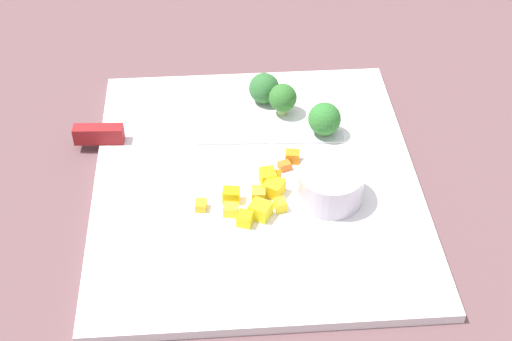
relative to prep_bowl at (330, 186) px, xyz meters
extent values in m
plane|color=brown|center=(-0.04, -0.08, -0.03)|extent=(4.00, 4.00, 0.00)
cube|color=white|center=(-0.04, -0.08, -0.03)|extent=(0.45, 0.39, 0.01)
cylinder|color=#BDB4C5|center=(0.00, 0.00, 0.00)|extent=(0.08, 0.08, 0.04)
cube|color=silver|center=(-0.12, -0.06, -0.02)|extent=(0.03, 0.19, 0.00)
cube|color=maroon|center=(-0.13, -0.28, -0.01)|extent=(0.02, 0.06, 0.02)
cube|color=orange|center=(-0.06, -0.05, -0.02)|extent=(0.02, 0.02, 0.01)
cube|color=orange|center=(-0.07, -0.04, -0.01)|extent=(0.02, 0.02, 0.01)
cube|color=orange|center=(-0.03, -0.07, -0.01)|extent=(0.01, 0.01, 0.01)
cube|color=orange|center=(-0.04, -0.06, -0.01)|extent=(0.02, 0.02, 0.01)
cube|color=yellow|center=(0.00, -0.12, -0.01)|extent=(0.02, 0.02, 0.02)
cube|color=yellow|center=(-0.03, -0.07, -0.01)|extent=(0.02, 0.02, 0.02)
cube|color=yellow|center=(-0.01, -0.06, -0.01)|extent=(0.03, 0.03, 0.02)
cube|color=yellow|center=(0.02, -0.08, -0.01)|extent=(0.03, 0.03, 0.02)
cube|color=yellow|center=(0.01, -0.06, -0.01)|extent=(0.02, 0.02, 0.01)
cube|color=yellow|center=(0.04, -0.10, -0.01)|extent=(0.02, 0.02, 0.02)
cube|color=yellow|center=(0.01, -0.15, -0.01)|extent=(0.02, 0.01, 0.01)
cube|color=yellow|center=(0.00, -0.08, -0.01)|extent=(0.02, 0.02, 0.02)
cube|color=yellow|center=(0.02, -0.12, -0.01)|extent=(0.02, 0.02, 0.01)
cylinder|color=#94BB6C|center=(-0.17, -0.04, -0.01)|extent=(0.01, 0.01, 0.02)
sphere|color=#2F6B29|center=(-0.17, -0.04, 0.01)|extent=(0.04, 0.04, 0.04)
cylinder|color=#81AC66|center=(-0.20, -0.06, -0.02)|extent=(0.01, 0.01, 0.01)
sphere|color=#2D6631|center=(-0.20, -0.06, 0.00)|extent=(0.04, 0.04, 0.04)
cylinder|color=#88AD66|center=(-0.12, 0.01, -0.01)|extent=(0.01, 0.01, 0.01)
sphere|color=#30752E|center=(-0.12, 0.01, 0.01)|extent=(0.04, 0.04, 0.04)
camera|label=1|loc=(0.64, -0.13, 0.59)|focal=52.33mm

